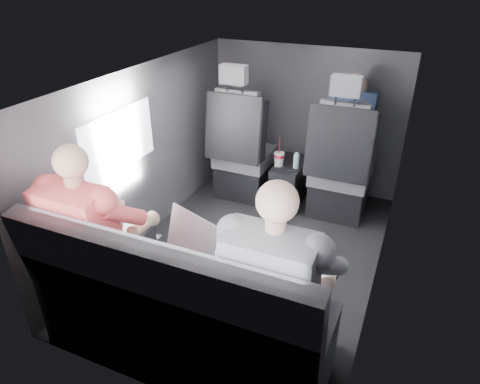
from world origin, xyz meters
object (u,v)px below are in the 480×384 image
at_px(laptop_white, 111,220).
at_px(laptop_black, 292,269).
at_px(passenger_rear_right, 280,285).
at_px(soda_cup, 279,159).
at_px(water_bottle, 296,161).
at_px(passenger_rear_left, 100,235).
at_px(passenger_front_right, 350,125).
at_px(front_seat_left, 242,157).
at_px(rear_bench, 180,316).
at_px(laptop_silver, 201,239).
at_px(center_console, 289,183).
at_px(front_seat_right, 340,174).

bearing_deg(laptop_white, laptop_black, -0.22).
bearing_deg(passenger_rear_right, soda_cup, 108.87).
xyz_separation_m(water_bottle, laptop_black, (0.46, -1.62, 0.17)).
xyz_separation_m(passenger_rear_left, passenger_front_right, (1.00, 2.06, 0.12)).
height_order(front_seat_left, passenger_rear_left, front_seat_left).
distance_m(rear_bench, soda_cup, 1.84).
xyz_separation_m(front_seat_left, passenger_front_right, (0.90, 0.26, 0.34)).
bearing_deg(laptop_white, front_seat_left, 85.65).
distance_m(soda_cup, laptop_silver, 1.56).
relative_size(laptop_white, laptop_black, 0.79).
bearing_deg(center_console, passenger_front_right, 25.97).
distance_m(water_bottle, passenger_front_right, 0.55).
bearing_deg(front_seat_left, rear_bench, -76.69).
relative_size(water_bottle, laptop_white, 0.40).
xyz_separation_m(front_seat_right, laptop_silver, (-0.45, -1.62, 0.23)).
height_order(front_seat_left, passenger_rear_right, front_seat_left).
relative_size(front_seat_right, rear_bench, 0.79).
relative_size(laptop_white, passenger_rear_left, 0.31).
xyz_separation_m(laptop_black, passenger_rear_right, (-0.02, -0.13, -0.01)).
xyz_separation_m(laptop_silver, passenger_rear_left, (-0.55, -0.18, -0.01)).
bearing_deg(center_console, laptop_black, -72.58).
height_order(front_seat_left, soda_cup, front_seat_left).
bearing_deg(passenger_rear_left, water_bottle, 70.28).
relative_size(center_console, passenger_front_right, 0.64).
height_order(laptop_white, passenger_rear_right, passenger_rear_right).
bearing_deg(soda_cup, center_console, 56.27).
distance_m(water_bottle, laptop_silver, 1.58).
bearing_deg(laptop_silver, center_console, 89.94).
xyz_separation_m(front_seat_left, laptop_silver, (0.45, -1.62, 0.23)).
xyz_separation_m(laptop_silver, laptop_black, (0.54, -0.05, 0.00)).
bearing_deg(passenger_rear_right, laptop_black, 82.56).
height_order(rear_bench, laptop_black, rear_bench).
bearing_deg(water_bottle, passenger_front_right, 40.05).
bearing_deg(laptop_black, soda_cup, 110.83).
distance_m(water_bottle, passenger_rear_left, 1.87).
height_order(front_seat_left, front_seat_right, same).
distance_m(front_seat_left, rear_bench, 1.96).
xyz_separation_m(front_seat_left, soda_cup, (0.38, -0.07, 0.07)).
distance_m(front_seat_right, passenger_rear_left, 2.08).
distance_m(center_console, laptop_silver, 1.72).
height_order(laptop_black, passenger_rear_left, passenger_rear_left).
xyz_separation_m(soda_cup, passenger_rear_right, (0.59, -1.74, 0.16)).
distance_m(soda_cup, laptop_black, 1.73).
relative_size(laptop_silver, passenger_front_right, 0.57).
xyz_separation_m(passenger_rear_right, passenger_front_right, (-0.07, 2.06, 0.11)).
distance_m(soda_cup, laptop_white, 1.69).
bearing_deg(soda_cup, front_seat_left, 169.59).
bearing_deg(rear_bench, laptop_black, 22.85).
bearing_deg(laptop_black, water_bottle, 105.78).
distance_m(passenger_rear_right, passenger_front_right, 2.07).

